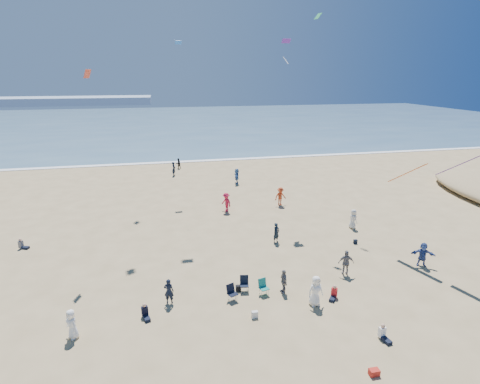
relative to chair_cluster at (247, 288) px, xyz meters
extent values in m
cube|color=#476B84|center=(-2.33, 87.54, -0.47)|extent=(220.00, 100.00, 0.06)
cube|color=white|center=(-2.33, 37.54, -0.46)|extent=(220.00, 1.20, 0.08)
cube|color=#7A8EA8|center=(-62.33, 162.54, 1.10)|extent=(110.00, 20.00, 3.20)
imported|color=#BE1B38|center=(1.36, 14.71, 0.45)|extent=(1.22, 1.42, 1.90)
imported|color=black|center=(4.02, 6.86, 0.33)|extent=(0.72, 0.65, 1.66)
imported|color=white|center=(3.67, -1.76, 0.43)|extent=(0.95, 0.67, 1.85)
imported|color=black|center=(-2.22, 33.37, 0.25)|extent=(0.92, 0.86, 1.50)
imported|color=slate|center=(7.06, 1.04, 0.39)|extent=(1.12, 0.70, 1.77)
imported|color=black|center=(-4.67, 0.22, 0.29)|extent=(0.66, 0.52, 1.58)
imported|color=#39639D|center=(4.36, 24.10, 0.45)|extent=(0.83, 1.82, 1.89)
imported|color=black|center=(-3.02, 29.60, 0.43)|extent=(0.58, 0.75, 1.86)
imported|color=#B53919|center=(7.13, 15.36, 0.45)|extent=(1.34, 0.92, 1.90)
imported|color=slate|center=(2.28, -0.10, 0.27)|extent=(0.40, 0.91, 1.54)
imported|color=silver|center=(11.45, 8.25, 0.36)|extent=(0.72, 0.95, 1.73)
imported|color=white|center=(-9.60, -1.81, 0.30)|extent=(0.88, 0.93, 1.61)
imported|color=#334A8D|center=(12.92, 1.07, 0.37)|extent=(1.67, 1.16, 1.73)
cube|color=silver|center=(-0.08, -2.21, -0.30)|extent=(0.35, 0.20, 0.40)
cube|color=black|center=(-0.42, 0.61, -0.31)|extent=(0.30, 0.22, 0.38)
cube|color=red|center=(4.13, -7.38, -0.35)|extent=(0.45, 0.30, 0.30)
cube|color=black|center=(10.14, 5.31, -0.33)|extent=(0.28, 0.18, 0.34)
cube|color=white|center=(6.65, 13.76, 13.58)|extent=(0.68, 0.73, 0.59)
cube|color=blue|center=(-2.00, 24.00, 15.66)|extent=(0.69, 0.27, 0.38)
cube|color=red|center=(-9.11, 8.64, 12.46)|extent=(0.48, 0.79, 0.58)
cube|color=#491E93|center=(6.77, 14.18, 15.21)|extent=(0.80, 0.39, 0.37)
cube|color=#2C9C58|center=(8.27, 11.00, 16.81)|extent=(0.56, 0.59, 0.47)
cube|color=#582490|center=(14.17, 0.28, 7.06)|extent=(0.35, 3.14, 2.21)
cube|color=#E95618|center=(12.69, 3.62, 5.62)|extent=(0.35, 2.64, 1.87)
camera|label=1|loc=(-4.64, -19.36, 12.44)|focal=28.00mm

